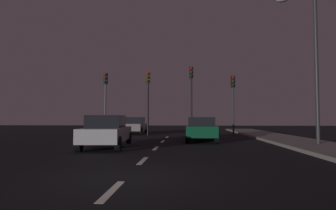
# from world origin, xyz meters

# --- Properties ---
(ground_plane) EXTENTS (80.00, 80.00, 0.00)m
(ground_plane) POSITION_xyz_m (0.00, 7.00, 0.00)
(ground_plane) COLOR black
(sidewalk_curb_right) EXTENTS (3.00, 40.00, 0.15)m
(sidewalk_curb_right) POSITION_xyz_m (7.50, 7.00, 0.07)
(sidewalk_curb_right) COLOR gray
(sidewalk_curb_right) RESTS_ON ground_plane
(lane_stripe_nearest) EXTENTS (0.16, 1.60, 0.01)m
(lane_stripe_nearest) POSITION_xyz_m (0.00, -1.20, 0.00)
(lane_stripe_nearest) COLOR silver
(lane_stripe_nearest) RESTS_ON ground_plane
(lane_stripe_second) EXTENTS (0.16, 1.60, 0.01)m
(lane_stripe_second) POSITION_xyz_m (0.00, 2.60, 0.00)
(lane_stripe_second) COLOR silver
(lane_stripe_second) RESTS_ON ground_plane
(lane_stripe_third) EXTENTS (0.16, 1.60, 0.01)m
(lane_stripe_third) POSITION_xyz_m (0.00, 6.40, 0.00)
(lane_stripe_third) COLOR silver
(lane_stripe_third) RESTS_ON ground_plane
(lane_stripe_fourth) EXTENTS (0.16, 1.60, 0.01)m
(lane_stripe_fourth) POSITION_xyz_m (0.00, 10.20, 0.00)
(lane_stripe_fourth) COLOR silver
(lane_stripe_fourth) RESTS_ON ground_plane
(lane_stripe_fifth) EXTENTS (0.16, 1.60, 0.01)m
(lane_stripe_fifth) POSITION_xyz_m (0.00, 14.00, 0.00)
(lane_stripe_fifth) COLOR silver
(lane_stripe_fifth) RESTS_ON ground_plane
(traffic_signal_far_left) EXTENTS (0.32, 0.38, 5.04)m
(traffic_signal_far_left) POSITION_xyz_m (-5.12, 15.73, 3.52)
(traffic_signal_far_left) COLOR #4C4C51
(traffic_signal_far_left) RESTS_ON ground_plane
(traffic_signal_center_left) EXTENTS (0.32, 0.38, 5.08)m
(traffic_signal_center_left) POSITION_xyz_m (-1.65, 15.73, 3.55)
(traffic_signal_center_left) COLOR black
(traffic_signal_center_left) RESTS_ON ground_plane
(traffic_signal_center_right) EXTENTS (0.32, 0.38, 5.46)m
(traffic_signal_center_right) POSITION_xyz_m (1.81, 15.73, 3.79)
(traffic_signal_center_right) COLOR black
(traffic_signal_center_right) RESTS_ON ground_plane
(traffic_signal_far_right) EXTENTS (0.32, 0.38, 4.70)m
(traffic_signal_far_right) POSITION_xyz_m (5.07, 15.73, 3.31)
(traffic_signal_far_right) COLOR #2D2D30
(traffic_signal_far_right) RESTS_ON ground_plane
(car_stopped_ahead) EXTENTS (1.96, 4.58, 1.44)m
(car_stopped_ahead) POSITION_xyz_m (2.32, 10.74, 0.74)
(car_stopped_ahead) COLOR #0F4C2D
(car_stopped_ahead) RESTS_ON ground_plane
(car_adjacent_lane) EXTENTS (2.11, 4.58, 1.51)m
(car_adjacent_lane) POSITION_xyz_m (-2.33, 6.58, 0.77)
(car_adjacent_lane) COLOR silver
(car_adjacent_lane) RESTS_ON ground_plane
(car_oncoming_far) EXTENTS (2.01, 4.31, 1.48)m
(car_oncoming_far) POSITION_xyz_m (-3.26, 18.24, 0.75)
(car_oncoming_far) COLOR gray
(car_oncoming_far) RESTS_ON ground_plane
(street_lamp_right) EXTENTS (1.96, 0.36, 7.51)m
(street_lamp_right) POSITION_xyz_m (7.51, 7.64, 4.50)
(street_lamp_right) COLOR #2D2D30
(street_lamp_right) RESTS_ON ground_plane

